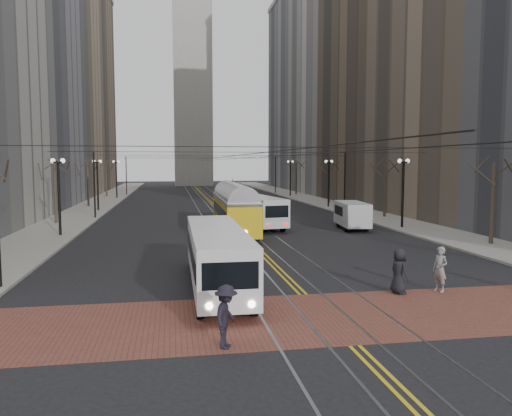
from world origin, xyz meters
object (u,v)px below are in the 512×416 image
object	(u,v)px
sedan_silver	(243,199)
pedestrian_a	(399,271)
sedan_grey	(261,208)
transit_bus	(217,259)
streetcar	(234,213)
cargo_van	(352,216)
rear_bus	(256,211)
pedestrian_d	(226,316)
clock_tower	(192,35)
pedestrian_b	(440,269)

from	to	relation	value
sedan_silver	pedestrian_a	bearing A→B (deg)	-85.95
sedan_grey	sedan_silver	distance (m)	14.57
sedan_grey	pedestrian_a	size ratio (longest dim) A/B	2.10
transit_bus	streetcar	distance (m)	17.86
cargo_van	sedan_silver	xyz separation A→B (m)	(-5.14, 27.65, -0.46)
streetcar	sedan_grey	bearing A→B (deg)	71.85
rear_bus	streetcar	bearing A→B (deg)	-133.77
rear_bus	pedestrian_d	bearing A→B (deg)	-110.26
rear_bus	cargo_van	xyz separation A→B (m)	(7.58, -3.24, -0.21)
streetcar	pedestrian_d	world-z (taller)	streetcar
clock_tower	pedestrian_b	bearing A→B (deg)	-86.71
sedan_grey	pedestrian_a	bearing A→B (deg)	-92.07
rear_bus	pedestrian_a	world-z (taller)	rear_bus
transit_bus	streetcar	xyz separation A→B (m)	(3.00, 17.61, 0.18)
transit_bus	pedestrian_a	distance (m)	7.86
clock_tower	cargo_van	bearing A→B (deg)	-83.60
pedestrian_a	streetcar	bearing A→B (deg)	0.15
clock_tower	pedestrian_d	bearing A→B (deg)	-92.05
sedan_silver	pedestrian_a	distance (m)	47.47
clock_tower	rear_bus	size ratio (longest dim) A/B	6.42
sedan_silver	pedestrian_b	bearing A→B (deg)	-83.67
streetcar	cargo_van	size ratio (longest dim) A/B	2.53
pedestrian_d	sedan_grey	bearing A→B (deg)	11.77
rear_bus	sedan_grey	distance (m)	10.11
clock_tower	transit_bus	xyz separation A→B (m)	(-3.50, -101.34, -34.62)
streetcar	sedan_grey	distance (m)	13.91
transit_bus	pedestrian_b	distance (m)	9.69
sedan_silver	pedestrian_d	size ratio (longest dim) A/B	2.12
pedestrian_a	pedestrian_d	xyz separation A→B (m)	(-7.93, -5.00, -0.01)
clock_tower	pedestrian_b	world-z (taller)	clock_tower
streetcar	cargo_van	distance (m)	9.89
cargo_van	sedan_silver	distance (m)	28.13
clock_tower	sedan_grey	xyz separation A→B (m)	(4.00, -70.60, -35.27)
sedan_silver	pedestrian_a	world-z (taller)	pedestrian_a
cargo_van	sedan_grey	xyz separation A→B (m)	(-5.38, 13.08, -0.44)
cargo_van	pedestrian_d	bearing A→B (deg)	-111.94
cargo_van	pedestrian_b	bearing A→B (deg)	-93.66
clock_tower	streetcar	distance (m)	90.54
streetcar	cargo_van	xyz separation A→B (m)	(9.88, 0.05, -0.39)
pedestrian_a	pedestrian_b	bearing A→B (deg)	-102.83
cargo_van	pedestrian_d	world-z (taller)	cargo_van
streetcar	sedan_silver	xyz separation A→B (m)	(4.74, 27.70, -0.86)
clock_tower	streetcar	world-z (taller)	clock_tower
rear_bus	pedestrian_a	bearing A→B (deg)	-93.23
transit_bus	cargo_van	world-z (taller)	transit_bus
clock_tower	cargo_van	world-z (taller)	clock_tower
streetcar	sedan_grey	size ratio (longest dim) A/B	3.18
pedestrian_d	pedestrian_b	bearing A→B (deg)	-39.51
clock_tower	transit_bus	world-z (taller)	clock_tower
sedan_grey	pedestrian_b	world-z (taller)	pedestrian_b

